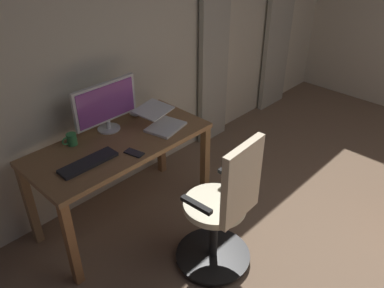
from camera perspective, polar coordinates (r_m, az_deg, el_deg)
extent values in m
cube|color=beige|center=(3.77, -2.92, 16.01)|extent=(5.37, 0.10, 2.57)
cube|color=#B6B5A4|center=(4.99, 12.74, 18.17)|extent=(0.48, 0.06, 2.39)
cube|color=#B6B5A4|center=(4.06, 3.31, 15.78)|extent=(0.40, 0.06, 2.39)
cube|color=#94673F|center=(3.05, -10.47, 0.09)|extent=(1.41, 0.65, 0.04)
cube|color=olive|center=(3.44, 1.89, -2.78)|extent=(0.06, 0.06, 0.72)
cube|color=#996339|center=(2.83, -17.12, -13.82)|extent=(0.06, 0.06, 0.72)
cube|color=#90633E|center=(3.79, -4.56, 0.66)|extent=(0.06, 0.06, 0.72)
cube|color=olive|center=(3.24, -22.43, -8.26)|extent=(0.06, 0.06, 0.72)
cylinder|color=black|center=(3.09, 3.04, -15.73)|extent=(0.56, 0.56, 0.02)
sphere|color=black|center=(3.24, 5.91, -13.29)|extent=(0.05, 0.05, 0.05)
sphere|color=black|center=(3.24, 0.42, -13.06)|extent=(0.05, 0.05, 0.05)
sphere|color=black|center=(3.05, -1.82, -16.77)|extent=(0.05, 0.05, 0.05)
sphere|color=black|center=(2.93, 2.85, -19.65)|extent=(0.05, 0.05, 0.05)
sphere|color=black|center=(3.05, 7.79, -17.17)|extent=(0.05, 0.05, 0.05)
cylinder|color=black|center=(2.92, 3.17, -12.67)|extent=(0.06, 0.06, 0.46)
cylinder|color=beige|center=(2.75, 3.33, -8.87)|extent=(0.46, 0.46, 0.05)
cube|color=beige|center=(2.47, 7.23, -5.55)|extent=(0.38, 0.07, 0.55)
cube|color=black|center=(2.54, 0.63, -8.82)|extent=(0.05, 0.24, 0.03)
cube|color=black|center=(2.79, 5.93, -4.69)|extent=(0.05, 0.24, 0.03)
cylinder|color=white|center=(3.21, -11.96, 2.21)|extent=(0.18, 0.18, 0.01)
cylinder|color=white|center=(3.20, -12.03, 2.81)|extent=(0.04, 0.04, 0.06)
cube|color=white|center=(3.11, -12.48, 5.91)|extent=(0.56, 0.03, 0.32)
cube|color=purple|center=(3.10, -12.29, 5.82)|extent=(0.51, 0.01, 0.28)
cube|color=#232328|center=(2.82, -14.80, -2.63)|extent=(0.42, 0.13, 0.02)
cube|color=white|center=(3.17, -3.85, 2.49)|extent=(0.33, 0.29, 0.02)
cube|color=white|center=(3.17, -5.64, 4.97)|extent=(0.33, 0.29, 0.03)
ellipsoid|color=white|center=(3.38, -8.41, 4.36)|extent=(0.06, 0.10, 0.04)
cube|color=#232328|center=(2.87, -8.39, -1.28)|extent=(0.10, 0.16, 0.01)
cylinder|color=#3D9951|center=(3.06, -17.04, 0.67)|extent=(0.08, 0.08, 0.09)
torus|color=#3D9951|center=(3.04, -17.85, 0.39)|extent=(0.06, 0.01, 0.06)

